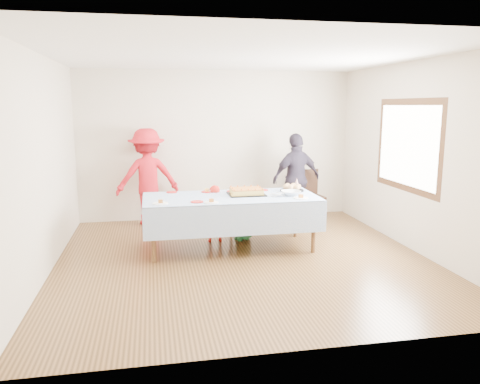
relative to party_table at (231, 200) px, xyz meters
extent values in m
plane|color=#412A12|center=(0.08, -0.51, -0.72)|extent=(5.00, 5.00, 0.00)
cube|color=beige|center=(0.08, 1.99, 0.63)|extent=(5.00, 0.04, 2.70)
cube|color=beige|center=(0.08, -3.01, 0.63)|extent=(5.00, 0.04, 2.70)
cube|color=beige|center=(-2.42, -0.51, 0.63)|extent=(0.04, 5.00, 2.70)
cube|color=beige|center=(2.58, -0.51, 0.63)|extent=(0.04, 5.00, 2.70)
cube|color=white|center=(0.08, -0.51, 1.98)|extent=(5.00, 5.00, 0.04)
cube|color=#472B16|center=(2.55, -0.31, 0.78)|extent=(0.03, 1.75, 1.35)
cylinder|color=#533A1C|center=(-1.12, -0.42, -0.36)|extent=(0.06, 0.06, 0.73)
cylinder|color=#533A1C|center=(1.12, -0.42, -0.36)|extent=(0.06, 0.06, 0.73)
cylinder|color=#533A1C|center=(-1.12, 0.42, -0.36)|extent=(0.06, 0.06, 0.73)
cylinder|color=#533A1C|center=(1.12, 0.42, -0.36)|extent=(0.06, 0.06, 0.73)
cube|color=#533A1C|center=(0.00, 0.00, 0.03)|extent=(2.40, 1.00, 0.04)
cube|color=white|center=(0.00, 0.00, 0.05)|extent=(2.50, 1.10, 0.01)
cube|color=black|center=(0.24, 0.07, 0.06)|extent=(0.53, 0.41, 0.02)
cube|color=#D6B251|center=(0.24, 0.07, 0.10)|extent=(0.45, 0.34, 0.07)
cube|color=#A25F25|center=(0.24, 0.07, 0.14)|extent=(0.45, 0.34, 0.01)
cylinder|color=black|center=(0.99, 0.25, 0.06)|extent=(0.36, 0.36, 0.02)
sphere|color=tan|center=(1.09, 0.25, 0.12)|extent=(0.09, 0.09, 0.09)
sphere|color=tan|center=(1.04, 0.33, 0.12)|extent=(0.09, 0.09, 0.09)
sphere|color=tan|center=(0.95, 0.33, 0.12)|extent=(0.09, 0.09, 0.09)
sphere|color=tan|center=(0.90, 0.25, 0.12)|extent=(0.09, 0.09, 0.09)
sphere|color=tan|center=(0.95, 0.16, 0.12)|extent=(0.09, 0.09, 0.09)
sphere|color=tan|center=(1.04, 0.16, 0.12)|extent=(0.09, 0.09, 0.09)
sphere|color=tan|center=(0.99, 0.25, 0.12)|extent=(0.09, 0.09, 0.09)
imported|color=silver|center=(0.87, -0.09, 0.09)|extent=(0.28, 0.28, 0.07)
cone|color=silver|center=(1.14, 0.46, 0.14)|extent=(0.10, 0.10, 0.17)
cylinder|color=red|center=(-0.83, 0.46, 0.06)|extent=(0.17, 0.17, 0.01)
cylinder|color=red|center=(-0.30, 0.39, 0.06)|extent=(0.18, 0.18, 0.01)
cylinder|color=red|center=(0.09, 0.35, 0.06)|extent=(0.19, 0.19, 0.01)
cylinder|color=red|center=(0.56, 0.38, 0.06)|extent=(0.18, 0.18, 0.01)
cylinder|color=red|center=(-0.52, -0.33, 0.06)|extent=(0.17, 0.17, 0.01)
cylinder|color=white|center=(-1.01, -0.35, 0.06)|extent=(0.21, 0.21, 0.01)
cylinder|color=white|center=(-0.34, -0.41, 0.06)|extent=(0.19, 0.19, 0.01)
cylinder|color=white|center=(0.95, -0.34, 0.06)|extent=(0.21, 0.21, 0.01)
cylinder|color=black|center=(1.59, 1.24, -0.52)|extent=(0.03, 0.03, 0.41)
cylinder|color=black|center=(1.93, 1.28, -0.52)|extent=(0.03, 0.03, 0.41)
cylinder|color=black|center=(1.55, 1.58, -0.52)|extent=(0.03, 0.03, 0.41)
cylinder|color=black|center=(1.89, 1.62, -0.52)|extent=(0.03, 0.03, 0.41)
cube|color=black|center=(1.74, 1.43, -0.30)|extent=(0.45, 0.45, 0.05)
cube|color=black|center=(1.72, 1.61, -0.04)|extent=(0.40, 0.09, 0.47)
imported|color=red|center=(-0.19, 0.39, -0.28)|extent=(0.33, 0.23, 0.89)
imported|color=#236A37|center=(0.25, 0.39, -0.35)|extent=(0.44, 0.37, 0.76)
imported|color=#A9674F|center=(0.16, 0.70, -0.35)|extent=(0.43, 0.38, 0.74)
imported|color=red|center=(-1.19, 1.69, 0.12)|extent=(1.16, 0.76, 1.69)
imported|color=#2E2736|center=(1.40, 1.32, 0.07)|extent=(1.01, 0.62, 1.60)
camera|label=1|loc=(-1.11, -6.54, 1.35)|focal=35.00mm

